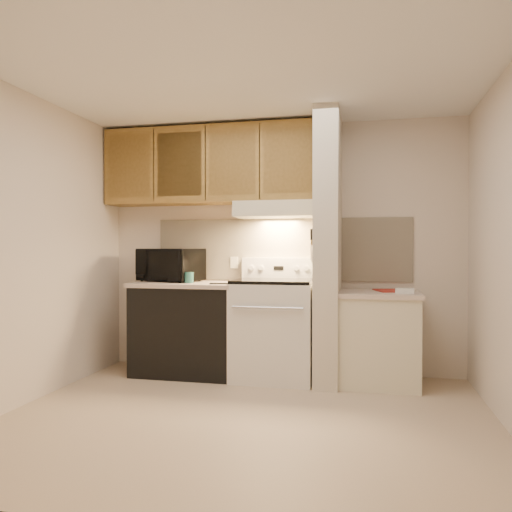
% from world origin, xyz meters
% --- Properties ---
extents(floor, '(3.60, 3.60, 0.00)m').
position_xyz_m(floor, '(0.00, 0.00, 0.00)').
color(floor, tan).
rests_on(floor, ground).
extents(ceiling, '(3.60, 3.60, 0.00)m').
position_xyz_m(ceiling, '(0.00, 0.00, 2.50)').
color(ceiling, white).
rests_on(ceiling, wall_back).
extents(wall_back, '(3.60, 2.50, 0.02)m').
position_xyz_m(wall_back, '(0.00, 1.50, 1.25)').
color(wall_back, beige).
rests_on(wall_back, floor).
extents(wall_left, '(0.02, 3.00, 2.50)m').
position_xyz_m(wall_left, '(-1.80, 0.00, 1.25)').
color(wall_left, beige).
rests_on(wall_left, floor).
extents(backsplash, '(2.60, 0.02, 0.63)m').
position_xyz_m(backsplash, '(0.00, 1.49, 1.24)').
color(backsplash, '#F3E3C3').
rests_on(backsplash, wall_back).
extents(range_body, '(0.76, 0.65, 0.92)m').
position_xyz_m(range_body, '(0.00, 1.16, 0.46)').
color(range_body, silver).
rests_on(range_body, floor).
extents(oven_window, '(0.50, 0.01, 0.30)m').
position_xyz_m(oven_window, '(0.00, 0.84, 0.50)').
color(oven_window, black).
rests_on(oven_window, range_body).
extents(oven_handle, '(0.65, 0.02, 0.02)m').
position_xyz_m(oven_handle, '(0.00, 0.80, 0.72)').
color(oven_handle, silver).
rests_on(oven_handle, range_body).
extents(cooktop, '(0.74, 0.64, 0.03)m').
position_xyz_m(cooktop, '(0.00, 1.16, 0.94)').
color(cooktop, black).
rests_on(cooktop, range_body).
extents(range_backguard, '(0.76, 0.08, 0.20)m').
position_xyz_m(range_backguard, '(0.00, 1.44, 1.05)').
color(range_backguard, silver).
rests_on(range_backguard, range_body).
extents(range_display, '(0.10, 0.01, 0.04)m').
position_xyz_m(range_display, '(0.00, 1.40, 1.05)').
color(range_display, black).
rests_on(range_display, range_backguard).
extents(range_knob_left_outer, '(0.05, 0.02, 0.05)m').
position_xyz_m(range_knob_left_outer, '(-0.28, 1.40, 1.05)').
color(range_knob_left_outer, silver).
rests_on(range_knob_left_outer, range_backguard).
extents(range_knob_left_inner, '(0.05, 0.02, 0.05)m').
position_xyz_m(range_knob_left_inner, '(-0.18, 1.40, 1.05)').
color(range_knob_left_inner, silver).
rests_on(range_knob_left_inner, range_backguard).
extents(range_knob_right_inner, '(0.05, 0.02, 0.05)m').
position_xyz_m(range_knob_right_inner, '(0.18, 1.40, 1.05)').
color(range_knob_right_inner, silver).
rests_on(range_knob_right_inner, range_backguard).
extents(range_knob_right_outer, '(0.05, 0.02, 0.05)m').
position_xyz_m(range_knob_right_outer, '(0.28, 1.40, 1.05)').
color(range_knob_right_outer, silver).
rests_on(range_knob_right_outer, range_backguard).
extents(dishwasher_front, '(1.00, 0.63, 0.87)m').
position_xyz_m(dishwasher_front, '(-0.88, 1.17, 0.43)').
color(dishwasher_front, black).
rests_on(dishwasher_front, floor).
extents(left_countertop, '(1.04, 0.67, 0.04)m').
position_xyz_m(left_countertop, '(-0.88, 1.17, 0.89)').
color(left_countertop, beige).
rests_on(left_countertop, dishwasher_front).
extents(spoon_rest, '(0.20, 0.09, 0.01)m').
position_xyz_m(spoon_rest, '(-0.48, 0.97, 0.92)').
color(spoon_rest, black).
rests_on(spoon_rest, left_countertop).
extents(teal_jar, '(0.11, 0.11, 0.11)m').
position_xyz_m(teal_jar, '(-0.83, 1.06, 0.96)').
color(teal_jar, '#255C56').
rests_on(teal_jar, left_countertop).
extents(outlet, '(0.08, 0.01, 0.12)m').
position_xyz_m(outlet, '(-0.48, 1.48, 1.10)').
color(outlet, beige).
rests_on(outlet, backsplash).
extents(microwave, '(0.69, 0.56, 0.33)m').
position_xyz_m(microwave, '(-1.10, 1.26, 1.08)').
color(microwave, black).
rests_on(microwave, left_countertop).
extents(partition_pillar, '(0.22, 0.70, 2.50)m').
position_xyz_m(partition_pillar, '(0.51, 1.15, 1.25)').
color(partition_pillar, beige).
rests_on(partition_pillar, floor).
extents(pillar_trim, '(0.01, 0.70, 0.04)m').
position_xyz_m(pillar_trim, '(0.39, 1.15, 1.30)').
color(pillar_trim, olive).
rests_on(pillar_trim, partition_pillar).
extents(knife_strip, '(0.02, 0.42, 0.04)m').
position_xyz_m(knife_strip, '(0.39, 1.10, 1.32)').
color(knife_strip, black).
rests_on(knife_strip, partition_pillar).
extents(knife_blade_a, '(0.01, 0.03, 0.16)m').
position_xyz_m(knife_blade_a, '(0.38, 0.93, 1.22)').
color(knife_blade_a, silver).
rests_on(knife_blade_a, knife_strip).
extents(knife_handle_a, '(0.02, 0.02, 0.10)m').
position_xyz_m(knife_handle_a, '(0.38, 0.94, 1.37)').
color(knife_handle_a, black).
rests_on(knife_handle_a, knife_strip).
extents(knife_blade_b, '(0.01, 0.04, 0.18)m').
position_xyz_m(knife_blade_b, '(0.38, 1.01, 1.21)').
color(knife_blade_b, silver).
rests_on(knife_blade_b, knife_strip).
extents(knife_handle_b, '(0.02, 0.02, 0.10)m').
position_xyz_m(knife_handle_b, '(0.38, 1.01, 1.37)').
color(knife_handle_b, black).
rests_on(knife_handle_b, knife_strip).
extents(knife_blade_c, '(0.01, 0.04, 0.20)m').
position_xyz_m(knife_blade_c, '(0.38, 1.11, 1.20)').
color(knife_blade_c, silver).
rests_on(knife_blade_c, knife_strip).
extents(knife_handle_c, '(0.02, 0.02, 0.10)m').
position_xyz_m(knife_handle_c, '(0.38, 1.09, 1.37)').
color(knife_handle_c, black).
rests_on(knife_handle_c, knife_strip).
extents(knife_blade_d, '(0.01, 0.04, 0.16)m').
position_xyz_m(knife_blade_d, '(0.38, 1.19, 1.22)').
color(knife_blade_d, silver).
rests_on(knife_blade_d, knife_strip).
extents(knife_handle_d, '(0.02, 0.02, 0.10)m').
position_xyz_m(knife_handle_d, '(0.38, 1.19, 1.37)').
color(knife_handle_d, black).
rests_on(knife_handle_d, knife_strip).
extents(knife_blade_e, '(0.01, 0.04, 0.18)m').
position_xyz_m(knife_blade_e, '(0.38, 1.26, 1.21)').
color(knife_blade_e, silver).
rests_on(knife_blade_e, knife_strip).
extents(knife_handle_e, '(0.02, 0.02, 0.10)m').
position_xyz_m(knife_handle_e, '(0.38, 1.26, 1.37)').
color(knife_handle_e, black).
rests_on(knife_handle_e, knife_strip).
extents(oven_mitt, '(0.03, 0.11, 0.26)m').
position_xyz_m(oven_mitt, '(0.38, 1.32, 1.15)').
color(oven_mitt, gray).
rests_on(oven_mitt, partition_pillar).
extents(right_cab_base, '(0.70, 0.60, 0.81)m').
position_xyz_m(right_cab_base, '(0.97, 1.15, 0.40)').
color(right_cab_base, beige).
rests_on(right_cab_base, floor).
extents(right_countertop, '(0.74, 0.64, 0.04)m').
position_xyz_m(right_countertop, '(0.97, 1.15, 0.83)').
color(right_countertop, beige).
rests_on(right_countertop, right_cab_base).
extents(red_folder, '(0.31, 0.37, 0.01)m').
position_xyz_m(red_folder, '(1.07, 1.25, 0.86)').
color(red_folder, '#AA2A21').
rests_on(red_folder, right_countertop).
extents(white_box, '(0.16, 0.11, 0.04)m').
position_xyz_m(white_box, '(1.19, 1.05, 0.87)').
color(white_box, white).
rests_on(white_box, right_countertop).
extents(range_hood, '(0.78, 0.44, 0.15)m').
position_xyz_m(range_hood, '(0.00, 1.28, 1.62)').
color(range_hood, beige).
rests_on(range_hood, upper_cabinets).
extents(hood_lip, '(0.78, 0.04, 0.06)m').
position_xyz_m(hood_lip, '(0.00, 1.07, 1.58)').
color(hood_lip, beige).
rests_on(hood_lip, range_hood).
extents(upper_cabinets, '(2.18, 0.33, 0.77)m').
position_xyz_m(upper_cabinets, '(-0.69, 1.32, 2.08)').
color(upper_cabinets, olive).
rests_on(upper_cabinets, wall_back).
extents(cab_door_a, '(0.46, 0.01, 0.63)m').
position_xyz_m(cab_door_a, '(-1.51, 1.17, 2.08)').
color(cab_door_a, olive).
rests_on(cab_door_a, upper_cabinets).
extents(cab_gap_a, '(0.01, 0.01, 0.73)m').
position_xyz_m(cab_gap_a, '(-1.23, 1.16, 2.08)').
color(cab_gap_a, black).
rests_on(cab_gap_a, upper_cabinets).
extents(cab_door_b, '(0.46, 0.01, 0.63)m').
position_xyz_m(cab_door_b, '(-0.96, 1.17, 2.08)').
color(cab_door_b, olive).
rests_on(cab_door_b, upper_cabinets).
extents(cab_gap_b, '(0.01, 0.01, 0.73)m').
position_xyz_m(cab_gap_b, '(-0.69, 1.16, 2.08)').
color(cab_gap_b, black).
rests_on(cab_gap_b, upper_cabinets).
extents(cab_door_c, '(0.46, 0.01, 0.63)m').
position_xyz_m(cab_door_c, '(-0.42, 1.17, 2.08)').
color(cab_door_c, olive).
rests_on(cab_door_c, upper_cabinets).
extents(cab_gap_c, '(0.01, 0.01, 0.73)m').
position_xyz_m(cab_gap_c, '(-0.14, 1.16, 2.08)').
color(cab_gap_c, black).
rests_on(cab_gap_c, upper_cabinets).
extents(cab_door_d, '(0.46, 0.01, 0.63)m').
position_xyz_m(cab_door_d, '(0.13, 1.17, 2.08)').
color(cab_door_d, olive).
rests_on(cab_door_d, upper_cabinets).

